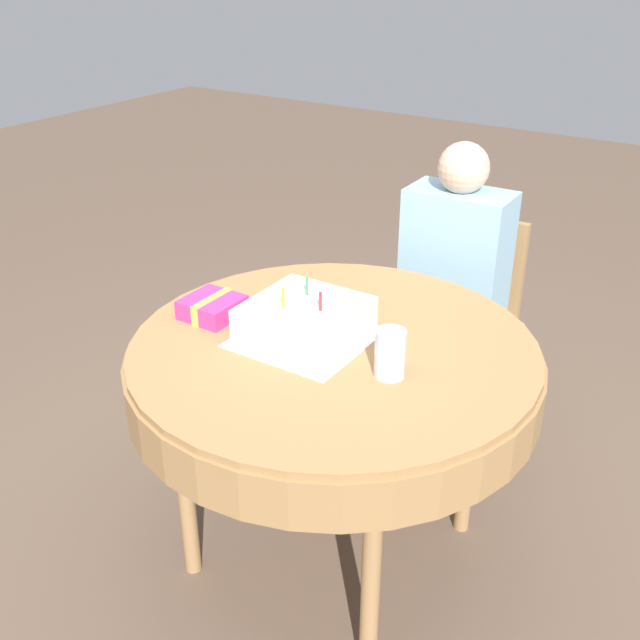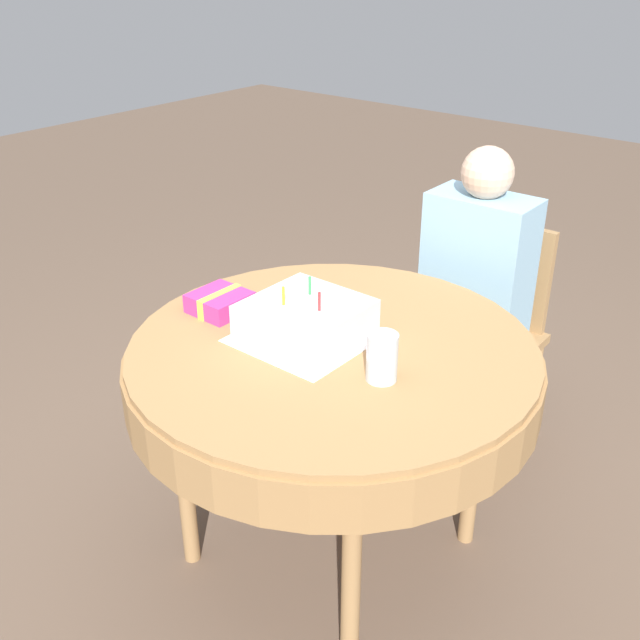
# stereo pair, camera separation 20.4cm
# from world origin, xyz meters

# --- Properties ---
(ground_plane) EXTENTS (12.00, 12.00, 0.00)m
(ground_plane) POSITION_xyz_m (0.00, 0.00, 0.00)
(ground_plane) COLOR brown
(dining_table) EXTENTS (1.17, 1.17, 0.76)m
(dining_table) POSITION_xyz_m (0.00, 0.00, 0.67)
(dining_table) COLOR #9E7547
(dining_table) RESTS_ON ground_plane
(chair) EXTENTS (0.45, 0.45, 0.83)m
(chair) POSITION_xyz_m (0.01, 0.89, 0.46)
(chair) COLOR #A37A4C
(chair) RESTS_ON ground_plane
(person) EXTENTS (0.37, 0.30, 1.15)m
(person) POSITION_xyz_m (0.01, 0.80, 0.68)
(person) COLOR #DBB293
(person) RESTS_ON ground_plane
(napkin) EXTENTS (0.35, 0.35, 0.00)m
(napkin) POSITION_xyz_m (-0.08, -0.02, 0.76)
(napkin) COLOR white
(napkin) RESTS_ON dining_table
(birthday_cake) EXTENTS (0.30, 0.30, 0.16)m
(birthday_cake) POSITION_xyz_m (-0.08, -0.02, 0.81)
(birthday_cake) COLOR silver
(birthday_cake) RESTS_ON dining_table
(drinking_glass) EXTENTS (0.08, 0.08, 0.13)m
(drinking_glass) POSITION_xyz_m (0.21, -0.07, 0.82)
(drinking_glass) COLOR silver
(drinking_glass) RESTS_ON dining_table
(gift_box) EXTENTS (0.16, 0.16, 0.06)m
(gift_box) POSITION_xyz_m (-0.39, -0.06, 0.79)
(gift_box) COLOR #D13384
(gift_box) RESTS_ON dining_table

